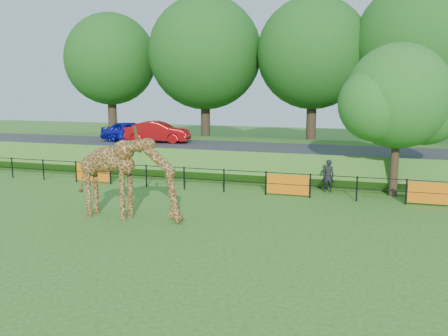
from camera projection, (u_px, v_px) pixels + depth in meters
The scene contains 10 objects.
ground at pixel (146, 243), 15.78m from camera, with size 90.00×90.00×0.00m, color #2D6018.
giraffe at pixel (129, 178), 18.40m from camera, with size 4.31×0.79×3.08m, color #552F11, non-canonical shape.
perimeter_fence at pixel (224, 181), 23.20m from camera, with size 28.07×0.10×1.10m, color black, non-canonical shape.
embankment at pixel (262, 157), 30.23m from camera, with size 40.00×9.00×1.30m, color #2D6018.
road at pixel (256, 148), 28.70m from camera, with size 40.00×5.00×0.12m, color #2A2A2D.
car_blue at pixel (131, 131), 31.52m from camera, with size 1.50×3.72×1.27m, color #1619B3.
car_red at pixel (158, 132), 30.90m from camera, with size 1.38×3.97×1.31m, color #B90D10.
visitor at pixel (328, 176), 23.14m from camera, with size 0.56×0.37×1.55m, color black.
tree_east at pixel (400, 100), 21.82m from camera, with size 5.40×4.71×6.76m.
bg_tree_line at pixel (312, 52), 34.68m from camera, with size 37.30×8.80×11.82m.
Camera 1 is at (7.01, -13.69, 4.93)m, focal length 40.00 mm.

